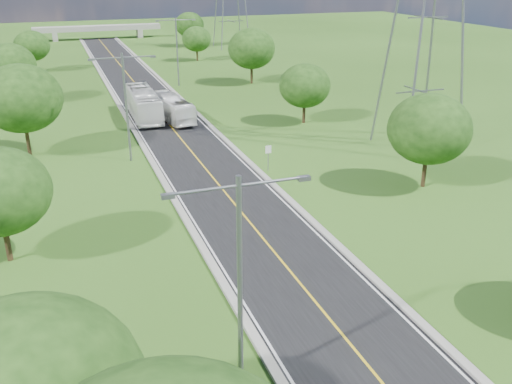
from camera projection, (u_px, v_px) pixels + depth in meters
ground at (163, 117)px, 68.83m from camera, size 260.00×260.00×0.00m
road at (154, 106)px, 74.05m from camera, size 8.00×150.00×0.06m
curb_left at (121, 108)px, 72.69m from camera, size 0.50×150.00×0.22m
curb_right at (186, 103)px, 75.35m from camera, size 0.50×150.00×0.22m
speed_limit_sign at (268, 154)px, 50.65m from camera, size 0.55×0.09×2.40m
overpass at (98, 29)px, 137.71m from camera, size 30.00×3.00×3.20m
streetlight_near_left at (240, 270)px, 22.84m from camera, size 5.90×0.25×10.00m
streetlight_mid_left at (126, 98)px, 51.63m from camera, size 5.90×0.25×10.00m
streetlight_far_right at (177, 46)px, 84.18m from camera, size 5.90×0.25×10.00m
power_tower_near at (430, 2)px, 53.03m from camera, size 9.00×6.40×28.00m
tree_lc at (21, 98)px, 53.31m from camera, size 7.56×7.56×8.79m
tree_ld at (10, 66)px, 73.85m from camera, size 6.72×6.72×7.82m
tree_le at (32, 46)px, 95.80m from camera, size 5.88×5.88×6.84m
tree_rb at (429, 129)px, 45.82m from camera, size 6.72×6.72×7.82m
tree_rc at (305, 86)px, 64.93m from camera, size 5.88×5.88×6.84m
tree_rd at (252, 49)px, 86.14m from camera, size 7.14×7.14×8.30m
tree_re at (197, 39)px, 106.76m from camera, size 5.46×5.46×6.35m
tree_rf at (189, 25)px, 125.08m from camera, size 6.30×6.30×7.33m
bus_outbound at (172, 108)px, 67.04m from camera, size 3.61×10.48×2.86m
bus_inbound at (143, 103)px, 67.91m from camera, size 3.13×12.30×3.41m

